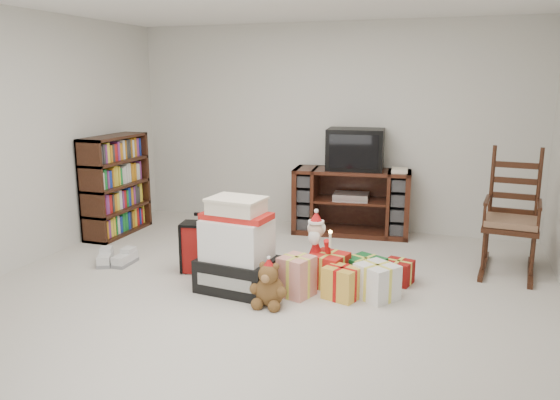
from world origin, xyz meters
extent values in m
cube|color=beige|center=(0.00, 0.00, -0.01)|extent=(5.00, 5.00, 0.01)
cube|color=silver|center=(0.00, 2.50, 1.25)|extent=(5.00, 0.01, 2.50)
cube|color=silver|center=(0.00, -2.50, 1.25)|extent=(5.00, 0.01, 2.50)
cube|color=silver|center=(-2.50, 0.00, 1.25)|extent=(0.01, 5.00, 2.50)
cube|color=#402112|center=(0.36, 2.23, 0.39)|extent=(1.41, 0.62, 0.78)
cube|color=#B8B8BA|center=(0.36, 2.20, 0.46)|extent=(0.44, 0.33, 0.08)
cube|color=#391A0F|center=(-2.31, 1.33, 0.59)|extent=(0.32, 0.97, 1.18)
cube|color=#391A0F|center=(2.07, 1.38, 0.45)|extent=(0.54, 0.53, 0.05)
cube|color=#8A6C4B|center=(2.07, 1.38, 0.51)|extent=(0.50, 0.49, 0.06)
cube|color=#391A0F|center=(2.07, 1.60, 0.86)|extent=(0.43, 0.10, 0.77)
cube|color=#391A0F|center=(2.07, 1.38, 0.03)|extent=(0.58, 0.87, 0.06)
cube|color=black|center=(-0.23, 0.12, 0.15)|extent=(0.70, 0.54, 0.29)
cube|color=white|center=(-0.23, 0.12, 0.47)|extent=(0.59, 0.48, 0.36)
cube|color=red|center=(-0.23, 0.12, 0.68)|extent=(0.62, 0.38, 0.05)
cube|color=beige|center=(-0.23, 0.12, 0.76)|extent=(0.47, 0.38, 0.12)
cube|color=maroon|center=(-0.72, 0.43, 0.25)|extent=(0.41, 0.26, 0.50)
cube|color=black|center=(-0.72, 0.52, 0.56)|extent=(0.20, 0.06, 0.03)
ellipsoid|color=brown|center=(0.16, -0.11, 0.12)|extent=(0.25, 0.21, 0.26)
sphere|color=brown|center=(0.16, -0.14, 0.28)|extent=(0.17, 0.17, 0.17)
cone|color=#B21314|center=(0.38, 0.51, 0.22)|extent=(0.31, 0.31, 0.45)
sphere|color=#D1AA92|center=(0.38, 0.51, 0.50)|extent=(0.15, 0.15, 0.15)
cone|color=#B21314|center=(0.38, 0.51, 0.62)|extent=(0.13, 0.13, 0.11)
cylinder|color=silver|center=(0.54, 0.39, 0.46)|extent=(0.02, 0.02, 0.13)
cone|color=#B21314|center=(-0.58, 0.86, 0.22)|extent=(0.31, 0.31, 0.44)
sphere|color=#D1AA92|center=(-0.58, 0.86, 0.50)|extent=(0.15, 0.15, 0.15)
cone|color=#B21314|center=(-0.58, 0.86, 0.62)|extent=(0.13, 0.13, 0.11)
cylinder|color=silver|center=(-0.41, 0.73, 0.46)|extent=(0.02, 0.02, 0.13)
cube|color=silver|center=(-1.77, 0.35, 0.06)|extent=(0.26, 0.34, 0.11)
cube|color=silver|center=(-1.57, 0.35, 0.06)|extent=(0.14, 0.31, 0.11)
cube|color=red|center=(0.51, 0.39, 0.14)|extent=(0.28, 0.28, 0.28)
cube|color=#18612B|center=(0.73, 0.65, 0.14)|extent=(0.28, 0.28, 0.28)
cube|color=gold|center=(0.78, 0.23, 0.14)|extent=(0.28, 0.28, 0.28)
cube|color=beige|center=(0.46, 0.01, 0.14)|extent=(0.28, 0.28, 0.28)
cube|color=white|center=(1.00, 0.44, 0.14)|extent=(0.28, 0.28, 0.28)
cube|color=maroon|center=(0.94, 0.87, 0.14)|extent=(0.28, 0.28, 0.28)
cube|color=black|center=(0.38, 2.26, 1.02)|extent=(0.70, 0.53, 0.48)
cube|color=black|center=(0.38, 2.03, 1.02)|extent=(0.56, 0.08, 0.39)
camera|label=1|loc=(1.60, -4.08, 1.84)|focal=35.00mm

